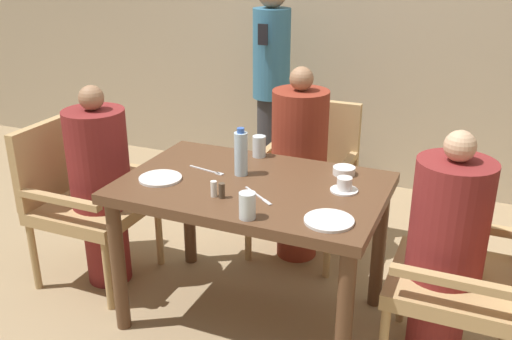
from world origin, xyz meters
TOP-DOWN VIEW (x-y plane):
  - ground_plane at (0.00, 0.00)m, footprint 16.00×16.00m
  - dining_table at (0.00, 0.00)m, footprint 1.22×0.80m
  - chair_left_side at (-1.03, 0.00)m, footprint 0.55×0.55m
  - diner_in_left_chair at (-0.88, 0.00)m, footprint 0.32×0.32m
  - chair_far_side at (0.00, 0.81)m, footprint 0.55×0.55m
  - diner_in_far_chair at (-0.00, 0.67)m, footprint 0.32×0.32m
  - chair_right_side at (1.03, 0.00)m, footprint 0.55×0.55m
  - diner_in_right_chair at (0.88, 0.00)m, footprint 0.32×0.32m
  - standing_host at (-0.51, 1.51)m, footprint 0.27×0.30m
  - plate_main_left at (-0.42, -0.13)m, footprint 0.20×0.20m
  - plate_main_right at (0.44, -0.25)m, footprint 0.20×0.20m
  - teacup_with_saucer at (0.42, 0.08)m, footprint 0.13×0.13m
  - bowl_small at (0.36, 0.27)m, footprint 0.11×0.11m
  - water_bottle at (-0.09, 0.07)m, footprint 0.06×0.06m
  - glass_tall_near at (-0.11, 0.34)m, footprint 0.07×0.07m
  - glass_tall_mid at (0.12, -0.34)m, footprint 0.07×0.07m
  - salt_shaker at (-0.10, -0.21)m, footprint 0.03×0.03m
  - pepper_shaker at (-0.06, -0.21)m, footprint 0.03×0.03m
  - fork_beside_plate at (-0.25, 0.05)m, footprint 0.21×0.06m
  - knife_beside_plate at (0.09, -0.13)m, footprint 0.18×0.14m

SIDE VIEW (x-z plane):
  - ground_plane at x=0.00m, z-range 0.00..0.00m
  - chair_left_side at x=-1.03m, z-range 0.05..0.95m
  - chair_far_side at x=0.00m, z-range 0.05..0.95m
  - chair_right_side at x=1.03m, z-range 0.05..0.95m
  - diner_in_right_chair at x=0.88m, z-range 0.02..1.12m
  - diner_in_left_chair at x=-0.88m, z-range 0.02..1.13m
  - diner_in_far_chair at x=0.00m, z-range 0.02..1.17m
  - dining_table at x=0.00m, z-range 0.26..1.00m
  - fork_beside_plate at x=-0.25m, z-range 0.74..0.74m
  - knife_beside_plate at x=0.09m, z-range 0.74..0.74m
  - plate_main_left at x=-0.42m, z-range 0.74..0.75m
  - plate_main_right at x=0.44m, z-range 0.74..0.75m
  - bowl_small at x=0.36m, z-range 0.74..0.77m
  - teacup_with_saucer at x=0.42m, z-range 0.73..0.79m
  - pepper_shaker at x=-0.06m, z-range 0.74..0.80m
  - salt_shaker at x=-0.10m, z-range 0.74..0.81m
  - glass_tall_near at x=-0.11m, z-range 0.74..0.85m
  - glass_tall_mid at x=0.12m, z-range 0.74..0.85m
  - standing_host at x=-0.51m, z-range 0.06..1.62m
  - water_bottle at x=-0.09m, z-range 0.73..0.96m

